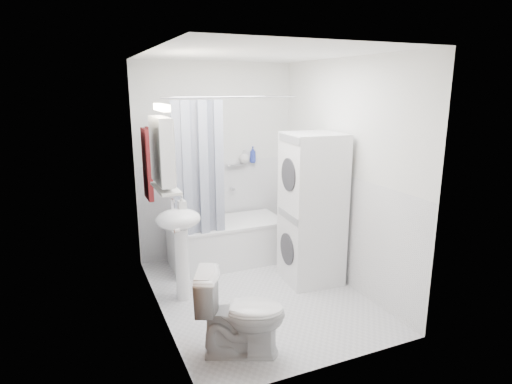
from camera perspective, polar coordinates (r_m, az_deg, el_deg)
name	(u,v)px	position (r m, az deg, el deg)	size (l,w,h in m)	color
floor	(258,294)	(4.59, 0.33, -13.43)	(2.60, 2.60, 0.00)	silver
room_walls	(259,153)	(4.13, 0.36, 5.23)	(2.60, 2.60, 2.60)	silver
wainscot	(247,231)	(4.60, -1.14, -5.23)	(1.98, 2.58, 2.58)	white
door	(177,231)	(3.44, -10.49, -5.15)	(0.05, 2.00, 2.00)	brown
bathtub	(227,240)	(5.26, -3.94, -6.42)	(1.36, 0.65, 0.52)	white
tub_spout	(232,189)	(5.46, -3.23, 0.46)	(0.04, 0.04, 0.12)	silver
curtain_rod	(232,97)	(4.68, -3.17, 12.55)	(0.02, 0.02, 1.54)	silver
shower_curtain	(199,169)	(4.64, -7.65, 3.10)	(0.55, 0.02, 1.45)	#131F44
sink	(179,233)	(4.29, -10.17, -5.45)	(0.44, 0.37, 1.04)	white
medicine_cabinet	(162,149)	(3.94, -12.42, 5.64)	(0.13, 0.50, 0.71)	white
shelf	(166,188)	(4.01, -11.94, 0.49)	(0.18, 0.54, 0.03)	silver
shower_caddy	(236,165)	(5.40, -2.74, 3.66)	(0.22, 0.06, 0.02)	silver
towel	(147,162)	(4.60, -14.31, 3.84)	(0.07, 0.32, 0.76)	#550E1A
washer_dryer	(312,209)	(4.67, 7.44, -2.24)	(0.63, 0.62, 1.64)	white
toilet	(241,313)	(3.54, -2.00, -15.88)	(0.40, 0.71, 0.70)	white
soap_pump	(182,208)	(4.25, -9.82, -2.14)	(0.08, 0.17, 0.08)	gray
shelf_bottle	(169,187)	(3.86, -11.51, 0.71)	(0.07, 0.18, 0.07)	gray
shelf_cup	(163,179)	(4.11, -12.33, 1.70)	(0.10, 0.09, 0.10)	gray
shampoo_a	(244,158)	(5.43, -1.59, 4.54)	(0.13, 0.17, 0.13)	gray
shampoo_b	(253,159)	(5.48, -0.42, 4.36)	(0.08, 0.21, 0.08)	#2839A0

